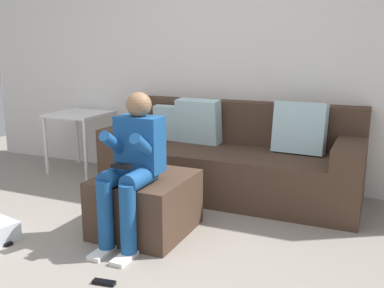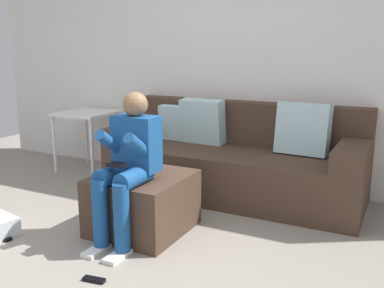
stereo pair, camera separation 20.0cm
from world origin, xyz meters
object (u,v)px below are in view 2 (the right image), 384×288
(person_seated, at_px, (127,162))
(remote_by_storage_bin, at_px, (3,237))
(side_table, at_px, (88,120))
(ottoman, at_px, (143,203))
(remote_near_ottoman, at_px, (94,280))
(couch_sectional, at_px, (234,160))

(person_seated, relative_size, remote_by_storage_bin, 6.25)
(side_table, bearing_deg, person_seated, -41.71)
(ottoman, height_order, person_seated, person_seated)
(remote_by_storage_bin, bearing_deg, side_table, 122.66)
(person_seated, distance_m, remote_near_ottoman, 0.84)
(person_seated, bearing_deg, remote_near_ottoman, -76.13)
(side_table, xyz_separation_m, remote_by_storage_bin, (0.67, -1.78, -0.58))
(person_seated, relative_size, remote_near_ottoman, 7.67)
(couch_sectional, xyz_separation_m, person_seated, (-0.30, -1.33, 0.26))
(side_table, relative_size, remote_by_storage_bin, 3.93)
(couch_sectional, distance_m, remote_near_ottoman, 1.94)
(ottoman, distance_m, person_seated, 0.43)
(ottoman, relative_size, remote_by_storage_bin, 4.03)
(person_seated, distance_m, remote_by_storage_bin, 1.12)
(ottoman, bearing_deg, couch_sectional, 74.73)
(couch_sectional, height_order, remote_near_ottoman, couch_sectional)
(couch_sectional, relative_size, person_seated, 2.22)
(couch_sectional, bearing_deg, remote_near_ottoman, -94.55)
(person_seated, relative_size, side_table, 1.59)
(side_table, bearing_deg, remote_by_storage_bin, -69.33)
(ottoman, distance_m, remote_near_ottoman, 0.82)
(couch_sectional, height_order, person_seated, person_seated)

